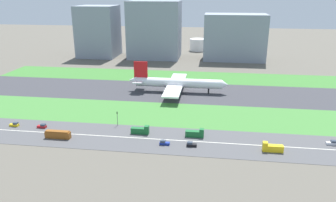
% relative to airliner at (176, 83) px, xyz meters
% --- Properties ---
extents(ground_plane, '(800.00, 800.00, 0.00)m').
position_rel_airliner_xyz_m(ground_plane, '(-1.43, -0.00, -6.23)').
color(ground_plane, '#5B564C').
extents(runway, '(280.00, 46.00, 0.10)m').
position_rel_airliner_xyz_m(runway, '(-1.43, -0.00, -6.18)').
color(runway, '#38383D').
rests_on(runway, ground_plane).
extents(grass_median_north, '(280.00, 36.00, 0.10)m').
position_rel_airliner_xyz_m(grass_median_north, '(-1.43, 41.00, -6.18)').
color(grass_median_north, '#3D7A33').
rests_on(grass_median_north, ground_plane).
extents(grass_median_south, '(280.00, 36.00, 0.10)m').
position_rel_airliner_xyz_m(grass_median_south, '(-1.43, -41.00, -6.18)').
color(grass_median_south, '#427F38').
rests_on(grass_median_south, ground_plane).
extents(highway, '(280.00, 28.00, 0.10)m').
position_rel_airliner_xyz_m(highway, '(-1.43, -73.00, -6.18)').
color(highway, '#4C4C4F').
rests_on(highway, ground_plane).
extents(highway_centerline, '(266.00, 0.50, 0.01)m').
position_rel_airliner_xyz_m(highway_centerline, '(-1.43, -73.00, -6.13)').
color(highway_centerline, silver).
rests_on(highway_centerline, highway).
extents(airliner, '(65.00, 56.00, 19.70)m').
position_rel_airliner_xyz_m(airliner, '(0.00, 0.00, 0.00)').
color(airliner, white).
rests_on(airliner, runway).
extents(car_0, '(4.40, 1.80, 2.00)m').
position_rel_airliner_xyz_m(car_0, '(15.66, -78.00, -5.31)').
color(car_0, black).
rests_on(car_0, highway).
extents(truck_2, '(8.40, 2.50, 4.00)m').
position_rel_airliner_xyz_m(truck_2, '(49.29, -78.00, -4.56)').
color(truck_2, yellow).
rests_on(truck_2, highway).
extents(car_1, '(4.40, 1.80, 2.00)m').
position_rel_airliner_xyz_m(car_1, '(76.07, -68.00, -5.31)').
color(car_1, silver).
rests_on(car_1, highway).
extents(truck_1, '(8.40, 2.50, 4.00)m').
position_rel_airliner_xyz_m(truck_1, '(16.76, -68.00, -4.56)').
color(truck_1, '#19662D').
rests_on(truck_1, highway).
extents(car_2, '(4.40, 1.80, 2.00)m').
position_rel_airliner_xyz_m(car_2, '(-72.19, -68.00, -5.31)').
color(car_2, yellow).
rests_on(car_2, highway).
extents(truck_0, '(8.40, 2.50, 4.00)m').
position_rel_airliner_xyz_m(truck_0, '(-8.71, -68.00, -4.56)').
color(truck_0, '#19662D').
rests_on(truck_0, highway).
extents(bus_0, '(11.60, 2.50, 3.50)m').
position_rel_airliner_xyz_m(bus_0, '(-44.76, -78.00, -4.41)').
color(bus_0, brown).
rests_on(bus_0, highway).
extents(car_3, '(4.40, 1.80, 2.00)m').
position_rel_airliner_xyz_m(car_3, '(-57.71, -68.00, -5.31)').
color(car_3, '#B2191E').
rests_on(car_3, highway).
extents(car_6, '(4.40, 1.80, 2.00)m').
position_rel_airliner_xyz_m(car_6, '(3.94, -78.00, -5.31)').
color(car_6, navy).
rests_on(car_6, highway).
extents(traffic_light, '(0.36, 0.50, 7.20)m').
position_rel_airliner_xyz_m(traffic_light, '(-22.11, -60.01, -1.94)').
color(traffic_light, '#4C4C51').
rests_on(traffic_light, highway).
extents(terminal_building, '(36.99, 36.67, 49.42)m').
position_rel_airliner_xyz_m(terminal_building, '(-91.43, 114.00, 18.48)').
color(terminal_building, gray).
rests_on(terminal_building, ground_plane).
extents(hangar_building, '(49.25, 35.58, 54.21)m').
position_rel_airliner_xyz_m(hangar_building, '(-34.37, 114.00, 20.87)').
color(hangar_building, gray).
rests_on(hangar_building, ground_plane).
extents(office_tower, '(57.34, 31.12, 42.80)m').
position_rel_airliner_xyz_m(office_tower, '(42.46, 114.00, 15.17)').
color(office_tower, gray).
rests_on(office_tower, ground_plane).
extents(fuel_tank_west, '(17.85, 17.85, 12.90)m').
position_rel_airliner_xyz_m(fuel_tank_west, '(5.89, 159.00, 0.22)').
color(fuel_tank_west, silver).
rests_on(fuel_tank_west, ground_plane).
extents(fuel_tank_centre, '(19.15, 19.15, 13.68)m').
position_rel_airliner_xyz_m(fuel_tank_centre, '(32.12, 159.00, 0.61)').
color(fuel_tank_centre, silver).
rests_on(fuel_tank_centre, ground_plane).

